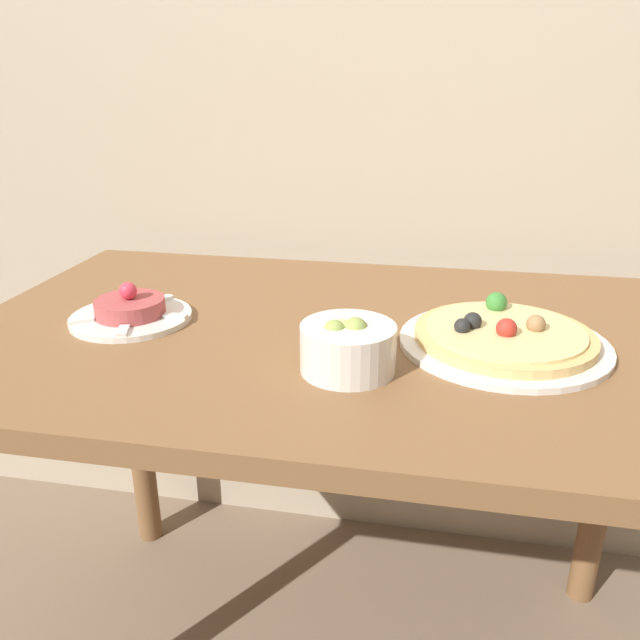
# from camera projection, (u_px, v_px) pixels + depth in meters

# --- Properties ---
(back_wall) EXTENTS (8.00, 0.05, 2.60)m
(back_wall) POSITION_uv_depth(u_px,v_px,m) (377.00, 10.00, 1.30)
(back_wall) COLOR tan
(back_wall) RESTS_ON ground_plane
(dining_table) EXTENTS (1.23, 0.77, 0.79)m
(dining_table) POSITION_uv_depth(u_px,v_px,m) (333.00, 390.00, 1.07)
(dining_table) COLOR brown
(dining_table) RESTS_ON ground_plane
(pizza_plate) EXTENTS (0.32, 0.32, 0.06)m
(pizza_plate) POSITION_uv_depth(u_px,v_px,m) (504.00, 337.00, 0.96)
(pizza_plate) COLOR silver
(pizza_plate) RESTS_ON dining_table
(tartare_plate) EXTENTS (0.20, 0.20, 0.07)m
(tartare_plate) POSITION_uv_depth(u_px,v_px,m) (131.00, 312.00, 1.06)
(tartare_plate) COLOR silver
(tartare_plate) RESTS_ON dining_table
(small_bowl) EXTENTS (0.13, 0.13, 0.08)m
(small_bowl) POSITION_uv_depth(u_px,v_px,m) (348.00, 347.00, 0.87)
(small_bowl) COLOR silver
(small_bowl) RESTS_ON dining_table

